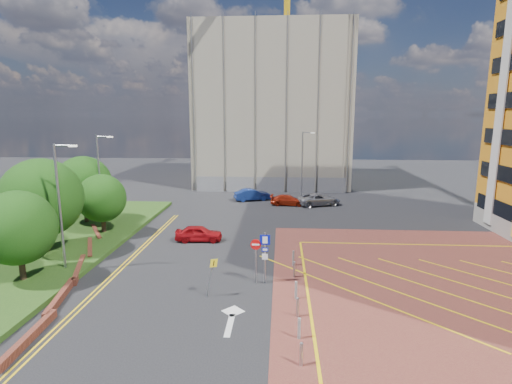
# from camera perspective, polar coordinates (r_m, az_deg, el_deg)

# --- Properties ---
(ground) EXTENTS (140.00, 140.00, 0.00)m
(ground) POSITION_cam_1_polar(r_m,az_deg,el_deg) (23.87, -0.07, -13.84)
(ground) COLOR black
(ground) RESTS_ON ground
(forecourt) EXTENTS (26.00, 26.00, 0.02)m
(forecourt) POSITION_cam_1_polar(r_m,az_deg,el_deg) (26.95, 32.01, -12.58)
(forecourt) COLOR brown
(forecourt) RESTS_ON ground
(grass_bed) EXTENTS (14.00, 32.00, 0.30)m
(grass_bed) POSITION_cam_1_polar(r_m,az_deg,el_deg) (35.16, -30.30, -6.87)
(grass_bed) COLOR #224215
(grass_bed) RESTS_ON ground
(retaining_wall) EXTENTS (6.06, 20.33, 0.40)m
(retaining_wall) POSITION_cam_1_polar(r_m,az_deg,el_deg) (28.78, -24.33, -9.99)
(retaining_wall) COLOR brown
(retaining_wall) RESTS_ON ground
(tree_a) EXTENTS (4.40, 4.40, 5.41)m
(tree_a) POSITION_cam_1_polar(r_m,az_deg,el_deg) (27.33, -30.92, -4.41)
(tree_a) COLOR #3D2B1C
(tree_a) RESTS_ON grass_bed
(tree_b) EXTENTS (5.60, 5.60, 6.74)m
(tree_b) POSITION_cam_1_polar(r_m,az_deg,el_deg) (32.05, -28.27, -0.74)
(tree_b) COLOR #3D2B1C
(tree_b) RESTS_ON grass_bed
(tree_c) EXTENTS (4.00, 4.00, 4.90)m
(tree_c) POSITION_cam_1_polar(r_m,az_deg,el_deg) (35.61, -21.18, -0.83)
(tree_c) COLOR #3D2B1C
(tree_c) RESTS_ON grass_bed
(tree_d) EXTENTS (5.00, 5.00, 6.08)m
(tree_d) POSITION_cam_1_polar(r_m,az_deg,el_deg) (39.45, -23.41, 1.10)
(tree_d) COLOR #3D2B1C
(tree_d) RESTS_ON grass_bed
(lamp_left_near) EXTENTS (1.53, 0.16, 8.00)m
(lamp_left_near) POSITION_cam_1_polar(r_m,az_deg,el_deg) (27.88, -26.17, -1.25)
(lamp_left_near) COLOR #9EA0A8
(lamp_left_near) RESTS_ON grass_bed
(lamp_left_far) EXTENTS (1.53, 0.16, 8.00)m
(lamp_left_far) POSITION_cam_1_polar(r_m,az_deg,el_deg) (37.54, -21.35, 2.01)
(lamp_left_far) COLOR #9EA0A8
(lamp_left_far) RESTS_ON grass_bed
(lamp_back) EXTENTS (1.53, 0.16, 8.00)m
(lamp_back) POSITION_cam_1_polar(r_m,az_deg,el_deg) (50.01, 6.70, 4.40)
(lamp_back) COLOR #9EA0A8
(lamp_back) RESTS_ON ground
(sign_cluster) EXTENTS (1.17, 0.12, 3.20)m
(sign_cluster) POSITION_cam_1_polar(r_m,az_deg,el_deg) (24.02, 0.80, -8.64)
(sign_cluster) COLOR #9EA0A8
(sign_cluster) RESTS_ON ground
(warning_sign) EXTENTS (0.66, 0.40, 2.25)m
(warning_sign) POSITION_cam_1_polar(r_m,az_deg,el_deg) (22.64, -6.37, -11.39)
(warning_sign) COLOR #9EA0A8
(warning_sign) RESTS_ON ground
(bollard_row) EXTENTS (0.14, 11.14, 0.90)m
(bollard_row) POSITION_cam_1_polar(r_m,az_deg,el_deg) (22.14, 5.80, -14.63)
(bollard_row) COLOR #9EA0A8
(bollard_row) RESTS_ON forecourt
(construction_building) EXTENTS (21.20, 19.20, 22.00)m
(construction_building) POSITION_cam_1_polar(r_m,az_deg,el_deg) (61.64, 2.38, 11.88)
(construction_building) COLOR gray
(construction_building) RESTS_ON ground
(tower_crane) EXTENTS (1.60, 35.00, 35.40)m
(tower_crane) POSITION_cam_1_polar(r_m,az_deg,el_deg) (63.08, 4.49, 25.47)
(tower_crane) COLOR gold
(tower_crane) RESTS_ON ground
(construction_fence) EXTENTS (21.60, 0.06, 2.00)m
(construction_fence) POSITION_cam_1_polar(r_m,az_deg,el_deg) (52.40, 3.14, 1.05)
(construction_fence) COLOR gray
(construction_fence) RESTS_ON ground
(car_red_left) EXTENTS (3.85, 1.78, 1.28)m
(car_red_left) POSITION_cam_1_polar(r_m,az_deg,el_deg) (32.60, -8.18, -5.86)
(car_red_left) COLOR #A70E13
(car_red_left) RESTS_ON ground
(car_blue_back) EXTENTS (4.50, 2.77, 1.40)m
(car_blue_back) POSITION_cam_1_polar(r_m,az_deg,el_deg) (47.34, -0.55, -0.38)
(car_blue_back) COLOR navy
(car_blue_back) RESTS_ON ground
(car_red_back) EXTENTS (4.10, 1.93, 1.15)m
(car_red_back) POSITION_cam_1_polar(r_m,az_deg,el_deg) (45.01, 4.62, -1.17)
(car_red_back) COLOR #AD240E
(car_red_back) RESTS_ON ground
(car_silver_back) EXTENTS (5.33, 3.73, 1.35)m
(car_silver_back) POSITION_cam_1_polar(r_m,az_deg,el_deg) (45.39, 8.92, -1.04)
(car_silver_back) COLOR #98999F
(car_silver_back) RESTS_ON ground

